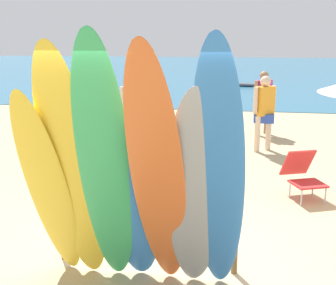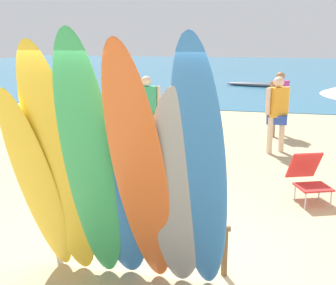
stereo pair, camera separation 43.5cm
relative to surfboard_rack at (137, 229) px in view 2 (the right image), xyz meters
name	(u,v)px [view 2 (the right image)]	position (x,y,z in m)	size (l,w,h in m)	color
ground	(238,100)	(0.00, 14.00, -0.45)	(60.00, 60.00, 0.00)	tan
ocean_water	(256,70)	(0.00, 31.14, -0.44)	(60.00, 40.00, 0.02)	teal
surfboard_rack	(137,229)	(0.00, 0.00, 0.00)	(2.15, 0.07, 0.60)	brown
surfboard_yellow_0	(38,187)	(-0.88, -0.60, 0.64)	(0.47, 0.07, 2.32)	yellow
surfboard_yellow_1	(60,171)	(-0.58, -0.66, 0.85)	(0.57, 0.06, 2.74)	yellow
surfboard_green_2	(91,169)	(-0.24, -0.67, 0.90)	(0.54, 0.07, 2.84)	#38B266
surfboard_blue_3	(120,201)	(-0.01, -0.51, 0.53)	(0.55, 0.08, 2.06)	#337AD1
surfboard_orange_4	(141,179)	(0.28, -0.73, 0.86)	(0.52, 0.07, 2.83)	orange
surfboard_grey_5	(178,198)	(0.62, -0.63, 0.67)	(0.54, 0.06, 2.38)	#999EA3
surfboard_blue_6	(200,180)	(0.84, -0.70, 0.88)	(0.49, 0.07, 2.84)	#337AD1
beachgoer_near_rack	(125,148)	(-0.85, 2.06, 0.40)	(0.46, 0.38, 1.48)	tan
beachgoer_photographing	(277,109)	(1.55, 5.62, 0.55)	(0.52, 0.47, 1.74)	beige
beachgoer_strolling	(279,99)	(1.60, 7.43, 0.53)	(0.50, 0.47, 1.71)	#9E704C
beachgoer_midbeach	(147,108)	(-1.41, 5.25, 0.54)	(0.62, 0.36, 1.72)	beige
beach_chair_red	(308,176)	(2.06, 2.63, -0.03)	(0.75, 0.88, 0.79)	#B7B7BC
distant_boat	(255,85)	(0.46, 19.18, -0.34)	(3.14, 1.20, 0.25)	#4C515B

